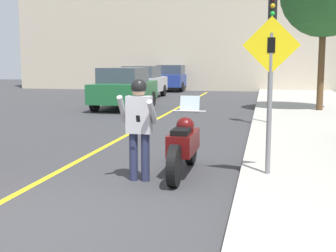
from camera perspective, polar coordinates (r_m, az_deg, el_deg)
The scene contains 10 objects.
ground_plane at distance 6.19m, azimuth -18.05°, elevation -10.93°, with size 80.00×80.00×0.00m, color #38383A.
road_center_line at distance 11.78m, azimuth -6.06°, elevation -1.64°, with size 0.12×36.00×0.01m.
building_backdrop at distance 31.29m, azimuth 6.45°, elevation 12.29°, with size 28.00×1.20×8.69m.
motorcycle at distance 8.10m, azimuth 1.92°, elevation -2.30°, with size 0.62×2.35×1.32m.
person_biker at distance 7.58m, azimuth -3.56°, elevation 0.82°, with size 0.59×0.46×1.68m.
crossing_sign at distance 7.67m, azimuth 12.36°, elevation 5.45°, with size 0.91×0.08×2.53m.
traffic_light at distance 14.27m, azimuth 12.55°, elevation 10.96°, with size 0.26×0.30×3.78m.
parked_car_green at distance 19.28m, azimuth -5.35°, elevation 4.65°, with size 1.88×4.20×1.68m.
parked_car_silver at distance 24.89m, azimuth -3.12°, elevation 5.42°, with size 1.88×4.20×1.68m.
parked_car_blue at distance 30.86m, azimuth 0.54°, elevation 5.92°, with size 1.88×4.20×1.68m.
Camera 1 is at (2.98, -5.06, 1.96)m, focal length 50.00 mm.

